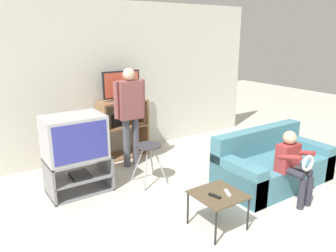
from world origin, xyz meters
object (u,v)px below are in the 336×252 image
Objects in this scene: television_main at (74,137)px; couch at (271,165)px; folding_stool at (149,151)px; person_seated_child at (293,161)px; tv_stand at (79,174)px; snack_table at (218,197)px; television_flat at (121,86)px; remote_control_black at (215,196)px; media_shelf at (123,128)px; person_standing_adult at (130,108)px; remote_control_white at (227,193)px.

television_main reaches higher than couch.
person_seated_child is (1.24, -1.45, 0.06)m from folding_stool.
snack_table is (0.98, -1.70, 0.13)m from tv_stand.
television_flat reaches higher than remote_control_black.
person_standing_adult reaches higher than media_shelf.
television_flat is at bearing 70.53° from remote_control_black.
person_standing_adult is at bearing 118.10° from person_seated_child.
person_standing_adult reaches higher than television_main.
tv_stand reaches higher than remote_control_black.
television_main is at bearing -142.47° from television_flat.
media_shelf is 6.90× the size of remote_control_black.
media_shelf is 2.60m from remote_control_white.
person_standing_adult is (-0.08, -0.45, 0.45)m from media_shelf.
television_flat is 2.75m from remote_control_white.
snack_table is (0.05, -1.39, -0.11)m from folding_stool.
television_flat is 2.71m from snack_table.
television_flat is at bearing 111.90° from person_seated_child.
snack_table is at bearing -92.96° from television_flat.
couch is (1.29, -2.14, -0.97)m from television_flat.
remote_control_white is (0.09, -0.05, 0.05)m from snack_table.
folding_stool is 1.45m from remote_control_white.
couch reaches higher than remote_control_white.
person_standing_adult reaches higher than couch.
media_shelf reaches higher than person_seated_child.
person_seated_child is (1.19, -0.06, 0.17)m from snack_table.
television_main is 0.85× the size of person_seated_child.
folding_stool is at bearing 121.46° from remote_control_white.
tv_stand is at bearing -141.94° from television_flat.
couch is at bearing -50.40° from person_standing_adult.
television_flat is 0.55m from person_standing_adult.
tv_stand is 1.22× the size of television_flat.
snack_table is 2.18m from person_standing_adult.
media_shelf reaches higher than remote_control_black.
folding_stool reaches higher than remote_control_white.
television_flat is at bearing 87.04° from snack_table.
person_standing_adult reaches higher than tv_stand.
couch is 2.28m from person_standing_adult.
folding_stool is 4.02× the size of remote_control_black.
remote_control_black is at bearing -162.19° from remote_control_white.
media_shelf is at bearing 70.78° from remote_control_black.
snack_table is (-0.13, -2.57, -0.86)m from television_flat.
remote_control_black is at bearing -159.75° from snack_table.
tv_stand reaches higher than remote_control_white.
television_main is 1.16× the size of television_flat.
remote_control_white is (0.16, -0.02, 0.00)m from remote_control_black.
remote_control_white is (0.14, -1.44, -0.06)m from folding_stool.
television_main is (-0.02, 0.00, 0.53)m from tv_stand.
television_flat reaches higher than media_shelf.
remote_control_black is 0.09× the size of couch.
remote_control_black is at bearing -163.01° from couch.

